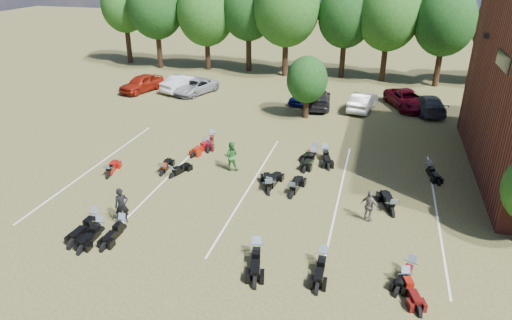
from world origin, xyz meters
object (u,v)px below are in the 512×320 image
(car_0, at_px, (142,83))
(motorcycle_14, at_px, (212,142))
(motorcycle_7, at_px, (109,177))
(person_grey, at_px, (369,206))
(person_black, at_px, (122,206))
(person_green, at_px, (231,156))
(motorcycle_0, at_px, (100,233))
(motorcycle_3, at_px, (257,257))
(car_4, at_px, (304,96))

(car_0, distance_m, motorcycle_14, 14.93)
(motorcycle_7, bearing_deg, person_grey, 163.49)
(person_black, bearing_deg, person_grey, -24.72)
(person_green, distance_m, motorcycle_0, 9.08)
(motorcycle_3, distance_m, motorcycle_7, 11.70)
(person_black, relative_size, motorcycle_0, 0.83)
(motorcycle_0, bearing_deg, motorcycle_3, -1.20)
(car_4, height_order, motorcycle_3, car_4)
(motorcycle_14, bearing_deg, motorcycle_7, -132.43)
(person_green, bearing_deg, motorcycle_0, 54.68)
(person_black, height_order, motorcycle_0, person_black)
(person_grey, xyz_separation_m, motorcycle_3, (-4.52, -4.34, -0.82))
(person_green, xyz_separation_m, motorcycle_14, (-2.70, 3.87, -0.92))
(car_4, distance_m, motorcycle_0, 23.53)
(car_4, distance_m, person_grey, 19.42)
(motorcycle_14, bearing_deg, car_4, 54.80)
(person_grey, xyz_separation_m, motorcycle_7, (-15.02, 0.82, -0.82))
(person_green, distance_m, motorcycle_7, 7.34)
(motorcycle_7, bearing_deg, car_0, -81.26)
(car_4, xyz_separation_m, motorcycle_3, (1.89, -22.68, -0.64))
(car_4, xyz_separation_m, person_green, (-1.92, -14.62, 0.29))
(person_green, xyz_separation_m, motorcycle_3, (3.82, -8.05, -0.92))
(motorcycle_7, height_order, motorcycle_14, motorcycle_14)
(person_black, height_order, person_grey, person_black)
(car_4, distance_m, person_green, 14.75)
(person_black, xyz_separation_m, motorcycle_3, (7.07, -1.01, -0.92))
(car_0, relative_size, motorcycle_7, 2.14)
(motorcycle_0, xyz_separation_m, motorcycle_14, (1.14, 12.05, 0.00))
(car_0, distance_m, car_4, 15.52)
(car_0, height_order, motorcycle_0, car_0)
(car_0, relative_size, person_black, 2.54)
(car_4, height_order, person_grey, person_grey)
(car_4, bearing_deg, car_0, -158.66)
(person_black, xyz_separation_m, person_grey, (11.59, 3.33, -0.09))
(person_black, relative_size, person_green, 0.99)
(motorcycle_7, xyz_separation_m, motorcycle_14, (3.98, 6.76, 0.00))
(motorcycle_7, bearing_deg, motorcycle_3, 140.44)
(car_4, xyz_separation_m, motorcycle_14, (-4.63, -10.76, -0.64))
(car_0, xyz_separation_m, motorcycle_7, (6.90, -16.96, -0.79))
(car_0, relative_size, motorcycle_0, 2.12)
(person_grey, bearing_deg, motorcycle_0, 47.77)
(car_0, bearing_deg, person_grey, -21.33)
(person_grey, distance_m, motorcycle_0, 13.00)
(car_4, xyz_separation_m, motorcycle_0, (-5.77, -22.80, -0.64))
(person_grey, xyz_separation_m, motorcycle_0, (-12.18, -4.47, -0.82))
(person_grey, height_order, motorcycle_14, person_grey)
(person_black, relative_size, motorcycle_7, 0.84)
(person_green, xyz_separation_m, person_grey, (8.34, -3.71, -0.10))
(car_0, xyz_separation_m, motorcycle_0, (9.74, -22.24, -0.79))
(motorcycle_14, bearing_deg, car_0, 124.95)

